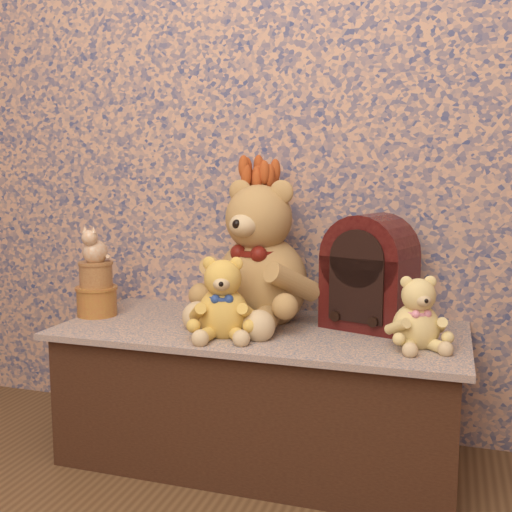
{
  "coord_description": "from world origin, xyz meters",
  "views": [
    {
      "loc": [
        0.57,
        -0.61,
        0.93
      ],
      "look_at": [
        0.0,
        1.16,
        0.68
      ],
      "focal_mm": 42.52,
      "sensor_mm": 36.0,
      "label": 1
    }
  ],
  "objects_px": {
    "teddy_small": "(417,309)",
    "cat_figurine": "(95,244)",
    "biscuit_tin_lower": "(97,301)",
    "ceramic_vase": "(263,289)",
    "teddy_large": "(262,246)",
    "teddy_medium": "(223,294)",
    "cathedral_radio": "(370,271)"
  },
  "relations": [
    {
      "from": "teddy_large",
      "to": "teddy_medium",
      "type": "xyz_separation_m",
      "value": [
        -0.06,
        -0.22,
        -0.12
      ]
    },
    {
      "from": "teddy_small",
      "to": "ceramic_vase",
      "type": "distance_m",
      "value": 0.59
    },
    {
      "from": "teddy_medium",
      "to": "teddy_large",
      "type": "bearing_deg",
      "value": 59.47
    },
    {
      "from": "biscuit_tin_lower",
      "to": "teddy_small",
      "type": "bearing_deg",
      "value": -3.13
    },
    {
      "from": "teddy_large",
      "to": "teddy_medium",
      "type": "height_order",
      "value": "teddy_large"
    },
    {
      "from": "teddy_medium",
      "to": "teddy_small",
      "type": "height_order",
      "value": "teddy_medium"
    },
    {
      "from": "teddy_large",
      "to": "teddy_medium",
      "type": "relative_size",
      "value": 1.93
    },
    {
      "from": "teddy_medium",
      "to": "cat_figurine",
      "type": "distance_m",
      "value": 0.55
    },
    {
      "from": "ceramic_vase",
      "to": "biscuit_tin_lower",
      "type": "xyz_separation_m",
      "value": [
        -0.55,
        -0.19,
        -0.04
      ]
    },
    {
      "from": "teddy_large",
      "to": "teddy_small",
      "type": "xyz_separation_m",
      "value": [
        0.51,
        -0.17,
        -0.14
      ]
    },
    {
      "from": "ceramic_vase",
      "to": "cat_figurine",
      "type": "bearing_deg",
      "value": -161.44
    },
    {
      "from": "teddy_small",
      "to": "cathedral_radio",
      "type": "xyz_separation_m",
      "value": [
        -0.16,
        0.19,
        0.07
      ]
    },
    {
      "from": "teddy_large",
      "to": "biscuit_tin_lower",
      "type": "relative_size",
      "value": 3.7
    },
    {
      "from": "cathedral_radio",
      "to": "teddy_medium",
      "type": "bearing_deg",
      "value": -131.86
    },
    {
      "from": "biscuit_tin_lower",
      "to": "teddy_medium",
      "type": "bearing_deg",
      "value": -12.74
    },
    {
      "from": "teddy_small",
      "to": "teddy_medium",
      "type": "bearing_deg",
      "value": 161.76
    },
    {
      "from": "biscuit_tin_lower",
      "to": "cat_figurine",
      "type": "distance_m",
      "value": 0.2
    },
    {
      "from": "cathedral_radio",
      "to": "biscuit_tin_lower",
      "type": "relative_size",
      "value": 2.68
    },
    {
      "from": "teddy_medium",
      "to": "cathedral_radio",
      "type": "relative_size",
      "value": 0.72
    },
    {
      "from": "ceramic_vase",
      "to": "cathedral_radio",
      "type": "bearing_deg",
      "value": -8.57
    },
    {
      "from": "teddy_large",
      "to": "cathedral_radio",
      "type": "bearing_deg",
      "value": 17.78
    },
    {
      "from": "teddy_small",
      "to": "biscuit_tin_lower",
      "type": "bearing_deg",
      "value": 152.82
    },
    {
      "from": "cat_figurine",
      "to": "teddy_medium",
      "type": "bearing_deg",
      "value": -13.17
    },
    {
      "from": "teddy_large",
      "to": "biscuit_tin_lower",
      "type": "bearing_deg",
      "value": -155.21
    },
    {
      "from": "teddy_small",
      "to": "biscuit_tin_lower",
      "type": "distance_m",
      "value": 1.09
    },
    {
      "from": "teddy_medium",
      "to": "cat_figurine",
      "type": "bearing_deg",
      "value": 150.63
    },
    {
      "from": "teddy_small",
      "to": "cat_figurine",
      "type": "distance_m",
      "value": 1.1
    },
    {
      "from": "cathedral_radio",
      "to": "cat_figurine",
      "type": "relative_size",
      "value": 2.83
    },
    {
      "from": "ceramic_vase",
      "to": "biscuit_tin_lower",
      "type": "height_order",
      "value": "ceramic_vase"
    },
    {
      "from": "teddy_large",
      "to": "ceramic_vase",
      "type": "xyz_separation_m",
      "value": [
        -0.02,
        0.08,
        -0.16
      ]
    },
    {
      "from": "teddy_medium",
      "to": "cathedral_radio",
      "type": "bearing_deg",
      "value": 14.23
    },
    {
      "from": "biscuit_tin_lower",
      "to": "cat_figurine",
      "type": "height_order",
      "value": "cat_figurine"
    }
  ]
}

